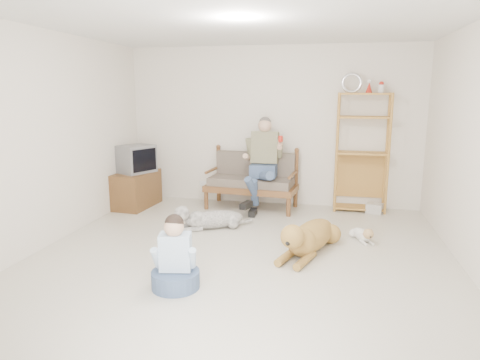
% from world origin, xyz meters
% --- Properties ---
extents(floor, '(5.50, 5.50, 0.00)m').
position_xyz_m(floor, '(0.00, 0.00, 0.00)').
color(floor, silver).
rests_on(floor, ground).
extents(ceiling, '(5.50, 5.50, 0.00)m').
position_xyz_m(ceiling, '(0.00, 0.00, 2.70)').
color(ceiling, white).
rests_on(ceiling, ground).
extents(wall_back, '(5.00, 0.00, 5.00)m').
position_xyz_m(wall_back, '(0.00, 2.75, 1.35)').
color(wall_back, silver).
rests_on(wall_back, ground).
extents(wall_front, '(5.00, 0.00, 5.00)m').
position_xyz_m(wall_front, '(0.00, -2.75, 1.35)').
color(wall_front, silver).
rests_on(wall_front, ground).
extents(wall_left, '(0.00, 5.50, 5.50)m').
position_xyz_m(wall_left, '(-2.50, 0.00, 1.35)').
color(wall_left, silver).
rests_on(wall_left, ground).
extents(loveseat, '(1.56, 0.85, 0.95)m').
position_xyz_m(loveseat, '(-0.28, 2.40, 0.49)').
color(loveseat, brown).
rests_on(loveseat, ground).
extents(man, '(0.58, 0.83, 1.35)m').
position_xyz_m(man, '(-0.09, 2.18, 0.70)').
color(man, '#455D7F').
rests_on(man, loveseat).
extents(etagere, '(0.86, 0.37, 2.23)m').
position_xyz_m(etagere, '(1.50, 2.55, 0.99)').
color(etagere, '#C68B3E').
rests_on(etagere, ground).
extents(book_stack, '(0.29, 0.25, 0.16)m').
position_xyz_m(book_stack, '(1.74, 2.43, 0.08)').
color(book_stack, silver).
rests_on(book_stack, ground).
extents(tv_stand, '(0.58, 0.94, 0.60)m').
position_xyz_m(tv_stand, '(-2.23, 2.03, 0.30)').
color(tv_stand, brown).
rests_on(tv_stand, ground).
extents(crt_tv, '(0.64, 0.69, 0.46)m').
position_xyz_m(crt_tv, '(-2.19, 2.03, 0.83)').
color(crt_tv, slate).
rests_on(crt_tv, tv_stand).
extents(wall_outlet, '(0.12, 0.02, 0.08)m').
position_xyz_m(wall_outlet, '(-1.25, 2.73, 0.30)').
color(wall_outlet, silver).
rests_on(wall_outlet, ground).
extents(golden_retriever, '(0.73, 1.54, 0.48)m').
position_xyz_m(golden_retriever, '(0.77, 0.45, 0.20)').
color(golden_retriever, '#A47F39').
rests_on(golden_retriever, ground).
extents(shaggy_dog, '(1.09, 0.69, 0.36)m').
position_xyz_m(shaggy_dog, '(-0.70, 1.10, 0.15)').
color(shaggy_dog, white).
rests_on(shaggy_dog, ground).
extents(terrier, '(0.29, 0.54, 0.21)m').
position_xyz_m(terrier, '(1.46, 1.01, 0.09)').
color(terrier, silver).
rests_on(terrier, ground).
extents(child, '(0.48, 0.48, 0.77)m').
position_xyz_m(child, '(-0.49, -0.79, 0.27)').
color(child, '#455D7F').
rests_on(child, ground).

